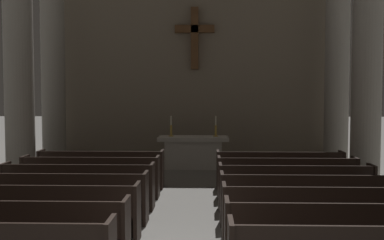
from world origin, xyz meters
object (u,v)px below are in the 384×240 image
Objects in this scene: pew_left_row_3 at (43,212)px; altar at (193,151)px; column_left_third at (18,47)px; pew_right_row_2 at (339,234)px; pew_right_row_3 at (320,214)px; candlestick_right at (216,130)px; pew_right_row_5 at (296,187)px; pew_left_row_7 at (101,169)px; pew_left_row_4 at (63,197)px; pew_left_row_6 at (91,177)px; candlestick_left at (171,130)px; pew_right_row_6 at (287,178)px; column_right_fourth at (337,55)px; pew_right_row_7 at (280,170)px; pew_left_row_2 at (17,231)px; pew_right_row_4 at (306,199)px; column_right_third at (367,46)px; pew_left_row_5 at (78,186)px; column_left_fourth at (53,55)px.

altar is (2.22, 7.32, 0.06)m from pew_left_row_3.
pew_right_row_2 is at bearing -41.55° from column_left_third.
pew_right_row_3 is 7.52m from candlestick_right.
pew_left_row_3 is at bearing -154.62° from pew_right_row_5.
pew_right_row_5 is at bearing -25.38° from pew_left_row_7.
pew_left_row_4 is at bearing -115.01° from candlestick_right.
pew_right_row_3 is at bearing 0.00° from pew_left_row_3.
candlestick_left reaches higher than pew_left_row_6.
pew_left_row_3 is 5.46m from pew_right_row_6.
candlestick_right is at bearing -173.63° from column_right_fourth.
pew_left_row_7 is 4.57m from pew_right_row_6.
pew_right_row_7 is at bearing 0.00° from pew_left_row_7.
column_left_third is (-6.77, 2.83, 3.10)m from pew_right_row_5.
pew_left_row_2 and pew_left_row_4 have the same top height.
pew_right_row_4 is (4.45, 1.06, 0.00)m from pew_left_row_3.
pew_left_row_3 is at bearing -131.14° from column_right_fourth.
column_right_third reaches higher than pew_right_row_3.
pew_left_row_2 and pew_left_row_7 have the same top height.
pew_left_row_3 is at bearing -101.76° from candlestick_left.
column_right_fourth is at bearing 27.54° from pew_left_row_7.
candlestick_right reaches higher than pew_left_row_4.
pew_left_row_4 and pew_right_row_4 have the same top height.
pew_left_row_5 is 2.11m from pew_left_row_7.
pew_left_row_6 and pew_right_row_6 have the same top height.
altar reaches higher than pew_right_row_4.
column_left_fourth is at bearing 109.13° from pew_left_row_4.
altar is at bearing 66.89° from pew_left_row_5.
pew_right_row_2 is at bearing -111.16° from column_right_third.
pew_left_row_6 is 1.00× the size of pew_right_row_6.
pew_left_row_3 is 1.00× the size of pew_right_row_3.
pew_right_row_7 is (4.45, 3.17, 0.00)m from pew_left_row_4.
pew_left_row_2 is 6.13m from pew_right_row_6.
pew_right_row_5 is 1.06m from pew_right_row_6.
column_left_third is (-2.32, 2.83, 3.10)m from pew_left_row_5.
pew_right_row_3 and pew_right_row_6 have the same top height.
pew_left_row_2 is 1.00× the size of pew_left_row_7.
candlestick_left reaches higher than altar.
candlestick_left is at bearing 79.69° from pew_left_row_2.
pew_right_row_4 is at bearing 25.38° from pew_left_row_2.
pew_left_row_3 is at bearing -73.32° from column_left_fourth.
column_right_third and column_right_fourth have the same top height.
pew_left_row_3 is at bearing -90.00° from pew_left_row_4.
pew_right_row_7 is 3.53m from candlestick_right.
candlestick_left is 1.00× the size of candlestick_right.
pew_left_row_4 is 0.43× the size of column_right_fourth.
candlestick_left is (-5.25, -0.43, -2.37)m from column_right_fourth.
pew_left_row_7 is 6.90m from pew_right_row_2.
pew_left_row_3 is 1.42× the size of altar.
column_right_fourth is (6.77, 8.81, 3.10)m from pew_left_row_2.
pew_left_row_7 is at bearing 144.56° from pew_right_row_4.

